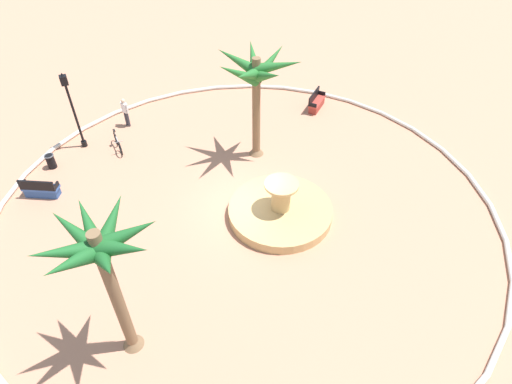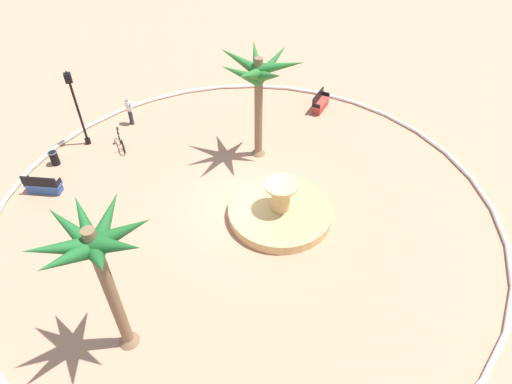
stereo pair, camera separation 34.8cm
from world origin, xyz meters
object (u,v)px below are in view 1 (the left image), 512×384
Objects in this scene: fountain at (280,210)px; bench_west at (41,190)px; bench_east at (316,103)px; person_cyclist_helmet at (125,111)px; lamppost at (72,105)px; palm_tree_near_fountain at (256,78)px; palm_tree_by_curb at (101,256)px; bicycle_red_frame at (118,143)px; trash_bin at (51,161)px.

fountain is 10.69m from bench_west.
person_cyclist_helmet reaches higher than bench_east.
bench_west is 0.41× the size of lamppost.
fountain is at bearing 52.05° from bench_east.
palm_tree_near_fountain is 3.26× the size of person_cyclist_helmet.
palm_tree_near_fountain is 11.10m from palm_tree_by_curb.
bench_west is (14.93, 1.97, 0.00)m from bench_east.
bicycle_red_frame is (5.60, -7.49, 0.10)m from fountain.
fountain is at bearing 116.70° from person_cyclist_helmet.
palm_tree_near_fountain is 7.97m from bicycle_red_frame.
trash_bin is 0.42× the size of bicycle_red_frame.
bicycle_red_frame is at bearing -96.87° from palm_tree_by_curb.
palm_tree_by_curb is (6.93, 3.60, 4.18)m from fountain.
bicycle_red_frame is (-3.74, -2.30, 0.04)m from bench_west.
palm_tree_by_curb is at bearing 80.63° from person_cyclist_helmet.
person_cyclist_helmet is at bearing -112.38° from bicycle_red_frame.
bench_west is 4.39m from bicycle_red_frame.
bench_east is 2.09× the size of trash_bin.
bench_east is 0.93× the size of person_cyclist_helmet.
palm_tree_near_fountain is at bearing 153.26° from lamppost.
palm_tree_by_curb is 3.26× the size of bicycle_red_frame.
fountain is 2.69× the size of person_cyclist_helmet.
bicycle_red_frame is at bearing -174.75° from trash_bin.
bench_east is 11.19m from bicycle_red_frame.
person_cyclist_helmet is (-4.57, -4.29, 0.57)m from bench_west.
person_cyclist_helmet reaches higher than bench_west.
lamppost is at bearing -49.49° from fountain.
bench_west is (9.34, -5.19, 0.07)m from fountain.
fountain reaches higher than trash_bin.
palm_tree_by_curb reaches higher than lamppost.
person_cyclist_helmet is at bearing -42.62° from palm_tree_near_fountain.
bench_west is 2.26× the size of trash_bin.
fountain is 11.28m from lamppost.
palm_tree_by_curb is at bearing 105.31° from bench_west.
bench_east is 14.41m from trash_bin.
bench_west is at bearing 31.53° from bicycle_red_frame.
trash_bin is at bearing -16.12° from palm_tree_near_fountain.
palm_tree_by_curb reaches higher than person_cyclist_helmet.
palm_tree_near_fountain is at bearing 137.38° from person_cyclist_helmet.
bench_east is at bearing 179.89° from trash_bin.
trash_bin is (9.53, -2.75, -3.79)m from palm_tree_near_fountain.
bicycle_red_frame is at bearing -148.47° from bench_west.
bicycle_red_frame is (-1.60, 0.93, -2.00)m from lamppost.
fountain is 2.68× the size of bench_west.
lamppost is 2.86m from trash_bin.
bench_east is 0.92× the size of bench_west.
palm_tree_near_fountain is at bearing 154.19° from bicycle_red_frame.
palm_tree_by_curb is 1.37× the size of lamppost.
palm_tree_by_curb is (7.64, 8.04, 0.29)m from palm_tree_near_fountain.
bench_west is (2.41, -8.79, -4.11)m from palm_tree_by_curb.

